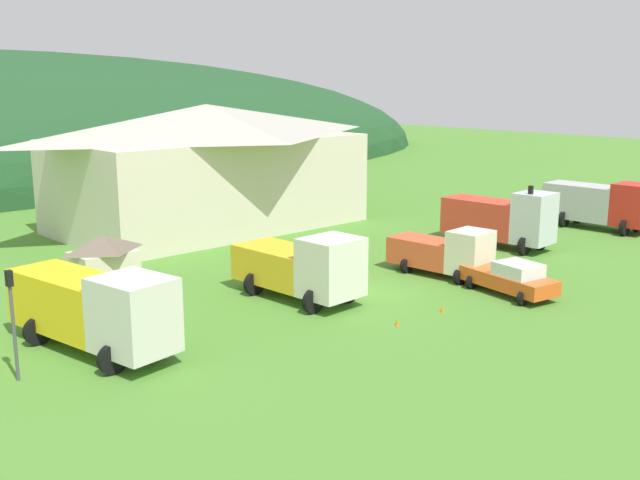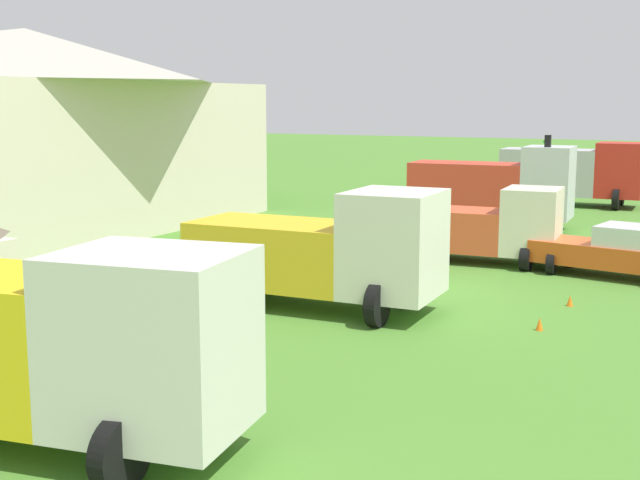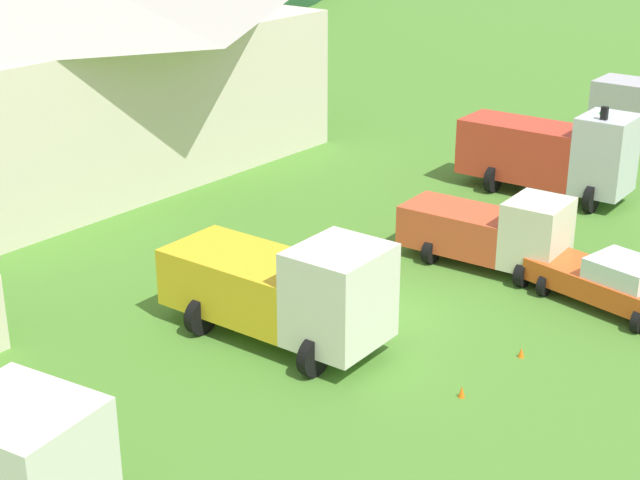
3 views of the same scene
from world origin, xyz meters
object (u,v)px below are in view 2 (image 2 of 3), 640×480
Objects in this scene: depot_building at (30,128)px; traffic_cone_mid_row at (539,330)px; heavy_rig_striped at (330,249)px; traffic_light_east at (546,173)px; crane_truck_red at (576,171)px; service_pickup_orange at (617,251)px; traffic_cone_near_pickup at (570,306)px; flatbed_truck_yellow at (26,338)px; light_truck_cream at (488,226)px; tow_truck_silver at (498,187)px.

depot_building is 24.20m from traffic_cone_mid_row.
heavy_rig_striped is 15.87m from traffic_light_east.
crane_truck_red is 25.81m from traffic_cone_mid_row.
crane_truck_red is at bearing 84.52° from heavy_rig_striped.
heavy_rig_striped is 1.33× the size of service_pickup_orange.
traffic_cone_near_pickup is at bearing 27.80° from heavy_rig_striped.
heavy_rig_striped is 5.70m from traffic_cone_mid_row.
flatbed_truck_yellow is at bearing -94.85° from crane_truck_red.
crane_truck_red is 18.70m from service_pickup_orange.
light_truck_cream is 0.81× the size of tow_truck_silver.
depot_building is 4.18× the size of service_pickup_orange.
depot_building reaches higher than service_pickup_orange.
traffic_cone_near_pickup is at bearing -3.62° from traffic_cone_mid_row.
depot_building is 18.96m from heavy_rig_striped.
depot_building is 3.79× the size of light_truck_cream.
light_truck_cream is at bearing 74.52° from flatbed_truck_yellow.
traffic_light_east is at bearing 83.80° from light_truck_cream.
depot_building is 3.14× the size of heavy_rig_striped.
depot_building reaches higher than flatbed_truck_yellow.
tow_truck_silver is at bearing 99.28° from light_truck_cream.
depot_building is 23.90m from service_pickup_orange.
flatbed_truck_yellow is 14.79m from traffic_cone_near_pickup.
heavy_rig_striped reaches higher than traffic_cone_mid_row.
traffic_cone_near_pickup is 2.84m from traffic_cone_mid_row.
traffic_cone_mid_row is at bearing 2.10° from heavy_rig_striped.
flatbed_truck_yellow is 12.73× the size of traffic_cone_mid_row.
flatbed_truck_yellow reaches higher than heavy_rig_striped.
crane_truck_red is 10.20m from traffic_light_east.
crane_truck_red reaches higher than flatbed_truck_yellow.
light_truck_cream is 1.10× the size of service_pickup_orange.
depot_building is 5.23× the size of traffic_light_east.
traffic_cone_near_pickup is at bearing -57.17° from light_truck_cream.
service_pickup_orange is 8.62× the size of traffic_cone_near_pickup.
service_pickup_orange is at bearing -87.89° from depot_building.
depot_building reaches higher than crane_truck_red.
crane_truck_red is (18.97, -19.02, -2.53)m from depot_building.
light_truck_cream is at bearing -85.85° from depot_building.
depot_building reaches higher than traffic_light_east.
heavy_rig_striped is 1.21× the size of light_truck_cream.
crane_truck_red is (17.57, 0.33, 0.53)m from light_truck_cream.
tow_truck_silver is 10.81× the size of traffic_cone_mid_row.
crane_truck_red is at bearing 78.37° from flatbed_truck_yellow.
light_truck_cream is at bearing 177.52° from traffic_light_east.
heavy_rig_striped is 10.57× the size of traffic_cone_mid_row.
tow_truck_silver is (26.41, -0.39, 0.05)m from flatbed_truck_yellow.
light_truck_cream is 9.49× the size of traffic_cone_near_pickup.
depot_building reaches higher than heavy_rig_striped.
traffic_light_east is at bearing 79.96° from heavy_rig_striped.
service_pickup_orange is (-8.48, -6.11, -0.98)m from tow_truck_silver.
service_pickup_orange is (7.74, -6.16, -0.79)m from heavy_rig_striped.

